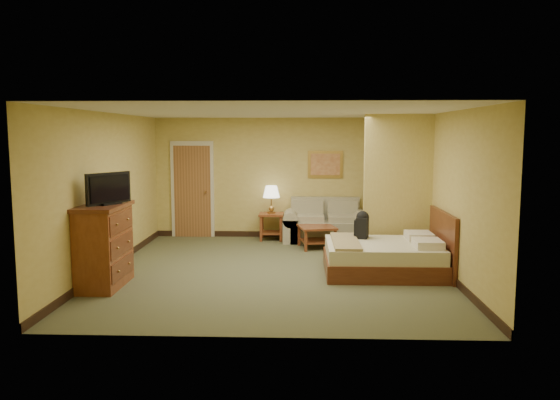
{
  "coord_description": "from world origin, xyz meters",
  "views": [
    {
      "loc": [
        0.42,
        -8.83,
        2.25
      ],
      "look_at": [
        0.06,
        0.6,
        1.11
      ],
      "focal_mm": 35.0,
      "sensor_mm": 36.0,
      "label": 1
    }
  ],
  "objects_px": {
    "loveseat": "(325,227)",
    "coffee_table": "(317,232)",
    "dresser": "(104,245)",
    "bed": "(387,256)"
  },
  "relations": [
    {
      "from": "loveseat",
      "to": "coffee_table",
      "type": "bearing_deg",
      "value": -105.48
    },
    {
      "from": "coffee_table",
      "to": "loveseat",
      "type": "bearing_deg",
      "value": 74.52
    },
    {
      "from": "loveseat",
      "to": "coffee_table",
      "type": "distance_m",
      "value": 0.77
    },
    {
      "from": "loveseat",
      "to": "coffee_table",
      "type": "xyz_separation_m",
      "value": [
        -0.21,
        -0.74,
        0.02
      ]
    },
    {
      "from": "loveseat",
      "to": "bed",
      "type": "relative_size",
      "value": 0.93
    },
    {
      "from": "coffee_table",
      "to": "dresser",
      "type": "distance_m",
      "value": 4.33
    },
    {
      "from": "loveseat",
      "to": "dresser",
      "type": "distance_m",
      "value": 4.99
    },
    {
      "from": "loveseat",
      "to": "coffee_table",
      "type": "height_order",
      "value": "loveseat"
    },
    {
      "from": "loveseat",
      "to": "coffee_table",
      "type": "relative_size",
      "value": 2.18
    },
    {
      "from": "coffee_table",
      "to": "bed",
      "type": "distance_m",
      "value": 2.22
    }
  ]
}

